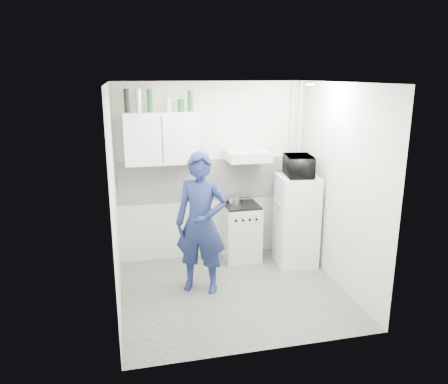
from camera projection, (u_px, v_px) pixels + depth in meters
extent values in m
plane|color=#5E5E5A|center=(233.00, 292.00, 5.57)|extent=(2.80, 2.80, 0.00)
plane|color=white|center=(235.00, 83.00, 4.89)|extent=(2.80, 2.80, 0.00)
plane|color=beige|center=(213.00, 172.00, 6.41)|extent=(2.80, 0.00, 2.80)
plane|color=beige|center=(114.00, 202.00, 4.93)|extent=(0.00, 2.60, 2.60)
plane|color=beige|center=(341.00, 187.00, 5.54)|extent=(0.00, 2.60, 2.60)
imported|color=navy|center=(201.00, 223.00, 5.43)|extent=(0.77, 0.66, 1.79)
cube|color=beige|center=(241.00, 233.00, 6.49)|extent=(0.51, 0.51, 0.82)
cube|color=white|center=(296.00, 221.00, 6.26)|extent=(0.59, 0.59, 1.31)
cube|color=black|center=(242.00, 205.00, 6.38)|extent=(0.49, 0.49, 0.03)
cylinder|color=silver|center=(235.00, 200.00, 6.40)|extent=(0.17, 0.17, 0.10)
imported|color=black|center=(299.00, 166.00, 6.06)|extent=(0.57, 0.43, 0.29)
cylinder|color=black|center=(127.00, 101.00, 5.71)|extent=(0.07, 0.07, 0.31)
cylinder|color=silver|center=(139.00, 101.00, 5.74)|extent=(0.08, 0.08, 0.31)
cylinder|color=#144C1E|center=(150.00, 101.00, 5.78)|extent=(0.07, 0.07, 0.30)
cylinder|color=#B2B7BC|center=(169.00, 105.00, 5.85)|extent=(0.07, 0.07, 0.18)
cylinder|color=#144C1E|center=(181.00, 105.00, 5.88)|extent=(0.09, 0.09, 0.17)
cylinder|color=#144C1E|center=(190.00, 101.00, 5.90)|extent=(0.07, 0.07, 0.28)
cube|color=white|center=(161.00, 138.00, 5.94)|extent=(1.00, 0.35, 0.70)
cube|color=beige|center=(247.00, 156.00, 6.20)|extent=(0.60, 0.50, 0.14)
cube|color=white|center=(213.00, 179.00, 6.42)|extent=(2.74, 0.03, 0.60)
cylinder|color=beige|center=(298.00, 169.00, 6.62)|extent=(0.05, 0.05, 2.60)
cylinder|color=beige|center=(290.00, 169.00, 6.59)|extent=(0.04, 0.04, 2.60)
cylinder|color=white|center=(310.00, 84.00, 5.31)|extent=(0.10, 0.10, 0.02)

